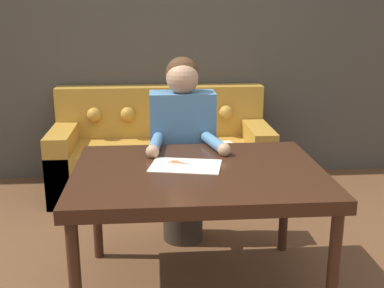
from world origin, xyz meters
TOP-DOWN VIEW (x-y plane):
  - wall_back at (0.00, 2.21)m, footprint 8.00×0.06m
  - dining_table at (0.12, 0.12)m, footprint 1.36×1.01m
  - couch at (-0.05, 1.79)m, footprint 1.89×0.83m
  - person at (0.08, 0.77)m, footprint 0.50×0.61m
  - pattern_paper_main at (0.06, 0.18)m, footprint 0.43×0.33m
  - scissors at (0.03, 0.22)m, footprint 0.20×0.15m

SIDE VIEW (x-z plane):
  - couch at x=-0.05m, z-range -0.13..0.77m
  - person at x=0.08m, z-range 0.02..1.31m
  - dining_table at x=0.12m, z-range 0.30..1.05m
  - pattern_paper_main at x=0.06m, z-range 0.75..0.75m
  - scissors at x=0.03m, z-range 0.74..0.75m
  - wall_back at x=0.00m, z-range 0.00..2.60m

